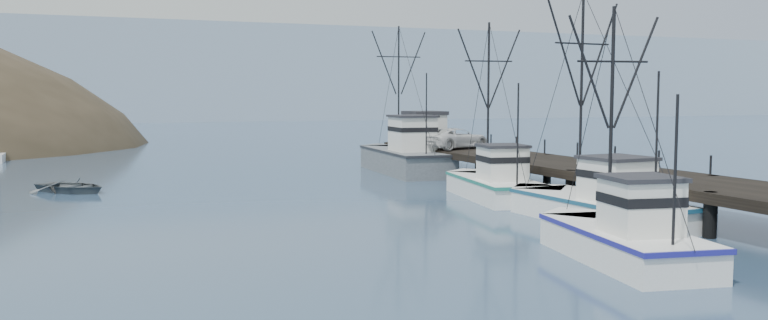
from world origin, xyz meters
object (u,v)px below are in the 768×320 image
Objects in this scene: trawler_mid at (620,239)px; pier_shed at (425,127)px; pickup_truck at (455,138)px; motorboat at (72,192)px; trawler_near at (593,205)px; pier at (558,166)px; trawler_far at (493,184)px; work_vessel at (404,157)px.

pier_shed is (8.17, 35.15, 2.60)m from trawler_mid.
pickup_truck is 1.14× the size of motorboat.
trawler_near is at bearing 149.75° from pickup_truck.
pier_shed is at bearing 82.29° from trawler_near.
trawler_mid reaches higher than motorboat.
trawler_mid is (-4.41, -7.41, -0.00)m from trawler_near.
trawler_mid reaches higher than pickup_truck.
trawler_mid is (-9.08, -17.15, -0.87)m from pier.
trawler_far is 2.15× the size of motorboat.
trawler_mid is 36.18m from pier_shed.
pier_shed reaches higher than pickup_truck.
trawler_mid is 1.94× the size of motorboat.
trawler_far is 15.84m from work_vessel.
trawler_near is 24.96m from work_vessel.
work_vessel is at bearing 104.65° from pier.
trawler_mid is 34.61m from motorboat.
trawler_near is 9.15m from trawler_far.
trawler_far is 26.43m from motorboat.
pier_shed is at bearing -21.16° from pickup_truck.
pier is 4.50× the size of trawler_mid.
pickup_truck is at bearing 94.49° from pier.
trawler_near is 3.58× the size of pier_shed.
trawler_mid reaches higher than pier.
pickup_truck is (4.00, 12.83, 1.98)m from trawler_far.
pickup_truck is (-0.05, -5.76, -0.62)m from pier_shed.
trawler_near reaches higher than pier.
trawler_near is 31.90m from motorboat.
pickup_truck is 27.60m from motorboat.
pier_shed is (-0.91, 18.00, 1.73)m from pier.
trawler_mid is 0.90× the size of trawler_far.
motorboat is (-23.74, 21.29, -0.82)m from trawler_near.
trawler_mid is 17.06m from trawler_far.
trawler_mid is 3.05× the size of pier_shed.
motorboat is (-24.43, -3.66, -1.23)m from work_vessel.
work_vessel is 24.74m from motorboat.
work_vessel reaches higher than pier.
work_vessel reaches higher than pier_shed.
pier_shed reaches higher than pier.
trawler_near is 28.11m from pier_shed.
trawler_far reaches higher than pier_shed.
work_vessel is (0.69, 24.95, 0.41)m from trawler_near.
pier_shed is (3.07, 2.79, 2.19)m from work_vessel.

